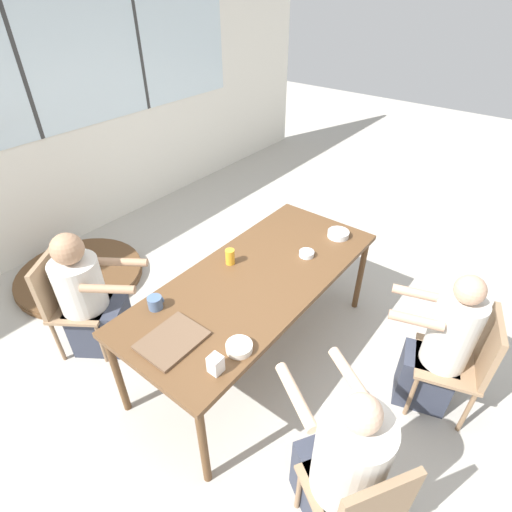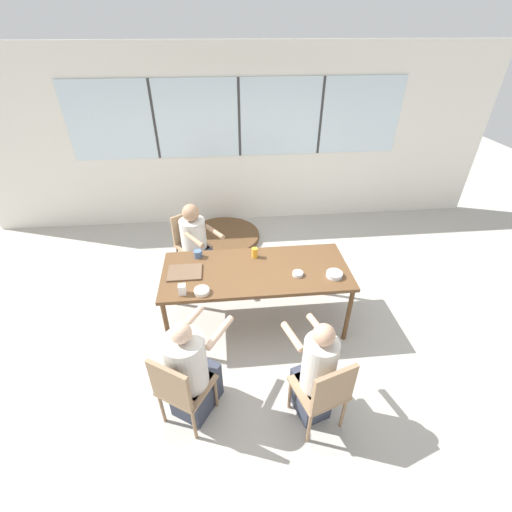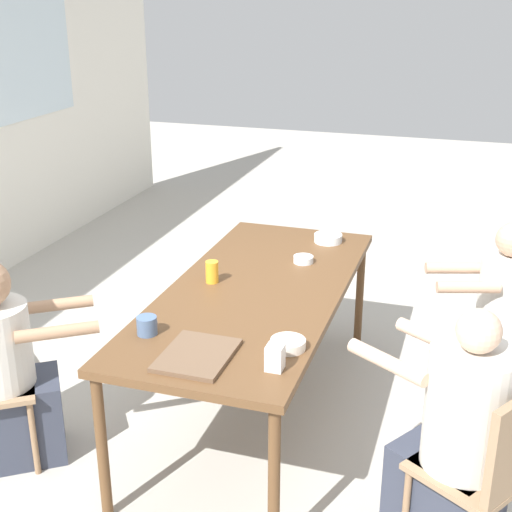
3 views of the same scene
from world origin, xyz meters
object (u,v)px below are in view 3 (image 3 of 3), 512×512
at_px(milk_carton_small, 275,358).
at_px(bowl_white_shallow, 303,259).
at_px(coffee_mug, 147,325).
at_px(chair_for_man_blue_shirt, 493,463).
at_px(person_man_blue_shirt, 456,445).
at_px(bowl_fruit, 328,238).
at_px(person_man_teal_shirt, 495,333).
at_px(person_woman_green_shirt, 7,374).
at_px(bowl_cereal, 288,344).
at_px(juice_glass, 212,272).

xyz_separation_m(milk_carton_small, bowl_white_shallow, (1.20, 0.19, -0.04)).
bearing_deg(coffee_mug, chair_for_man_blue_shirt, -94.71).
height_order(person_man_blue_shirt, bowl_white_shallow, person_man_blue_shirt).
distance_m(person_man_blue_shirt, bowl_fruit, 1.74).
distance_m(person_man_teal_shirt, coffee_mug, 1.85).
distance_m(person_man_blue_shirt, milk_carton_small, 0.81).
distance_m(chair_for_man_blue_shirt, coffee_mug, 1.55).
bearing_deg(person_woman_green_shirt, bowl_cereal, 61.13).
xyz_separation_m(person_man_teal_shirt, juice_glass, (-0.37, 1.45, 0.31)).
bearing_deg(bowl_cereal, bowl_white_shallow, 10.62).
bearing_deg(milk_carton_small, juice_glass, 36.59).
bearing_deg(person_woman_green_shirt, person_man_teal_shirt, 81.25).
distance_m(chair_for_man_blue_shirt, bowl_white_shallow, 1.63).
bearing_deg(milk_carton_small, person_woman_green_shirt, 88.34).
xyz_separation_m(person_woman_green_shirt, bowl_white_shallow, (1.16, -1.17, 0.31)).
height_order(milk_carton_small, bowl_cereal, milk_carton_small).
bearing_deg(coffee_mug, bowl_white_shallow, -22.85).
xyz_separation_m(person_man_blue_shirt, bowl_white_shallow, (1.10, 0.93, 0.29)).
relative_size(person_woman_green_shirt, person_man_teal_shirt, 0.95).
relative_size(person_man_blue_shirt, coffee_mug, 11.28).
xyz_separation_m(person_woman_green_shirt, coffee_mug, (0.09, -0.72, 0.33)).
bearing_deg(bowl_white_shallow, bowl_cereal, -169.38).
relative_size(person_woman_green_shirt, juice_glass, 9.16).
bearing_deg(coffee_mug, bowl_fruit, -19.33).
bearing_deg(person_man_teal_shirt, coffee_mug, 106.27).
distance_m(chair_for_man_blue_shirt, bowl_cereal, 0.94).
height_order(person_man_blue_shirt, bowl_fruit, person_man_blue_shirt).
xyz_separation_m(milk_carton_small, bowl_fruit, (1.58, 0.13, -0.03)).
relative_size(juice_glass, bowl_cereal, 0.76).
bearing_deg(juice_glass, coffee_mug, 174.50).
height_order(person_woman_green_shirt, milk_carton_small, person_woman_green_shirt).
distance_m(person_man_blue_shirt, juice_glass, 1.51).
distance_m(chair_for_man_blue_shirt, milk_carton_small, 0.94).
relative_size(person_man_teal_shirt, coffee_mug, 11.39).
xyz_separation_m(person_man_teal_shirt, bowl_cereal, (-0.96, 0.88, 0.28)).
bearing_deg(milk_carton_small, coffee_mug, 78.62).
bearing_deg(chair_for_man_blue_shirt, bowl_white_shallow, 73.98).
distance_m(person_woman_green_shirt, bowl_cereal, 1.40).
relative_size(person_woman_green_shirt, bowl_white_shallow, 9.50).
xyz_separation_m(chair_for_man_blue_shirt, bowl_cereal, (0.18, 0.88, 0.28)).
bearing_deg(person_man_teal_shirt, bowl_white_shallow, 69.71).
relative_size(person_man_teal_shirt, juice_glass, 9.62).
relative_size(chair_for_man_blue_shirt, bowl_cereal, 5.53).
height_order(chair_for_man_blue_shirt, person_man_blue_shirt, person_man_blue_shirt).
xyz_separation_m(bowl_white_shallow, bowl_cereal, (-1.01, -0.19, 0.00)).
relative_size(chair_for_man_blue_shirt, person_woman_green_shirt, 0.80).
height_order(person_man_blue_shirt, bowl_cereal, person_man_blue_shirt).
bearing_deg(chair_for_man_blue_shirt, person_woman_green_shirt, 121.19).
height_order(person_man_blue_shirt, person_man_teal_shirt, person_man_teal_shirt).
relative_size(chair_for_man_blue_shirt, bowl_white_shallow, 7.57).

